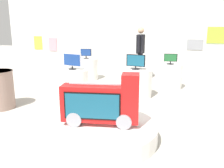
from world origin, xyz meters
name	(u,v)px	position (x,y,z in m)	size (l,w,h in m)	color
ground_plane	(90,129)	(0.00, 0.00, 0.00)	(30.00, 30.00, 0.00)	#B2ADA3
back_wall_display	(143,31)	(0.00, 5.11, 1.60)	(11.31, 0.13, 3.20)	silver
main_display_pedestal	(100,132)	(0.32, -0.32, 0.13)	(1.82, 1.82, 0.27)	white
novelty_firetruck_tv	(101,104)	(0.34, -0.32, 0.61)	(1.24, 0.53, 0.83)	gray
display_pedestal_left_rear	(135,83)	(0.34, 2.25, 0.36)	(0.85, 0.85, 0.71)	white
tv_on_left_rear	(136,62)	(0.34, 2.24, 0.91)	(0.49, 0.21, 0.38)	black
display_pedestal_center_rear	(86,69)	(-1.68, 3.79, 0.36)	(0.78, 0.78, 0.71)	white
tv_on_center_rear	(86,53)	(-1.68, 3.79, 0.89)	(0.36, 0.18, 0.32)	black
display_pedestal_right_rear	(170,76)	(1.13, 3.35, 0.36)	(0.70, 0.70, 0.71)	white
tv_on_right_rear	(171,59)	(1.12, 3.35, 0.87)	(0.37, 0.21, 0.30)	black
display_pedestal_far_right	(73,83)	(-1.18, 1.75, 0.36)	(0.78, 0.78, 0.71)	white
tv_on_far_right	(72,61)	(-1.17, 1.75, 0.94)	(0.54, 0.20, 0.41)	black
shopper_browsing_near_truck	(140,50)	(0.14, 3.94, 1.03)	(0.21, 0.56, 1.75)	black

